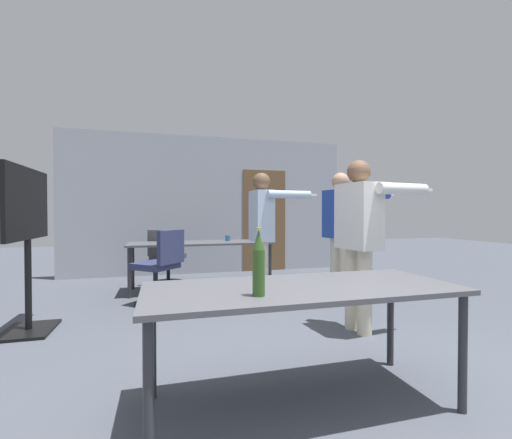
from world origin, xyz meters
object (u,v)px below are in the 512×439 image
office_chair_far_right (160,269)px  beer_bottle (259,264)px  person_far_watching (360,229)px  drink_cup (228,238)px  person_center_tall (341,224)px  tv_screen (27,230)px  person_right_polo (262,225)px  office_chair_near_pushed (166,259)px

office_chair_far_right → beer_bottle: size_ratio=2.63×
person_far_watching → drink_cup: bearing=-168.0°
person_far_watching → person_center_tall: person_center_tall is taller
tv_screen → drink_cup: bearing=-55.0°
person_far_watching → drink_cup: (-0.85, 2.46, -0.24)m
person_center_tall → person_far_watching: bearing=-31.7°
office_chair_far_right → beer_bottle: 2.86m
tv_screen → person_far_watching: (3.15, -0.85, 0.01)m
person_far_watching → drink_cup: person_far_watching is taller
tv_screen → person_right_polo: 2.53m
person_right_polo → beer_bottle: size_ratio=4.62×
person_right_polo → office_chair_far_right: size_ratio=1.76×
person_right_polo → office_chair_far_right: bearing=-107.6°
person_center_tall → beer_bottle: size_ratio=4.71×
person_right_polo → person_far_watching: size_ratio=1.00×
tv_screen → office_chair_near_pushed: 2.47m
person_far_watching → beer_bottle: bearing=-55.6°
person_right_polo → person_center_tall: (1.11, -0.01, 0.00)m
person_right_polo → person_far_watching: (0.64, -1.20, -0.01)m
beer_bottle → drink_cup: (0.53, 3.68, -0.13)m
person_center_tall → office_chair_far_right: (-2.37, 0.36, -0.57)m
office_chair_far_right → person_far_watching: bearing=-86.3°
person_right_polo → office_chair_far_right: person_right_polo is taller
person_center_tall → drink_cup: (-1.32, 1.27, -0.26)m
office_chair_far_right → office_chair_near_pushed: office_chair_far_right is taller
drink_cup → office_chair_near_pushed: bearing=158.0°
person_center_tall → tv_screen: bearing=-94.8°
drink_cup → office_chair_far_right: bearing=-139.2°
person_center_tall → drink_cup: bearing=-143.9°
tv_screen → person_far_watching: size_ratio=0.96×
tv_screen → person_right_polo: person_right_polo is taller
office_chair_far_right → tv_screen: bearing=162.2°
person_far_watching → office_chair_far_right: (-1.90, 1.55, -0.56)m
person_center_tall → office_chair_near_pushed: (-2.28, 1.65, -0.61)m
person_far_watching → beer_bottle: (-1.38, -1.22, -0.11)m
office_chair_near_pushed → beer_bottle: size_ratio=2.47×
person_center_tall → beer_bottle: (-1.85, -2.41, -0.13)m
person_far_watching → office_chair_near_pushed: (-1.81, 2.84, -0.60)m
drink_cup → tv_screen: bearing=-145.0°
office_chair_far_right → drink_cup: (1.05, 0.91, 0.31)m
tv_screen → drink_cup: size_ratio=18.48×
person_center_tall → drink_cup: size_ratio=19.67×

